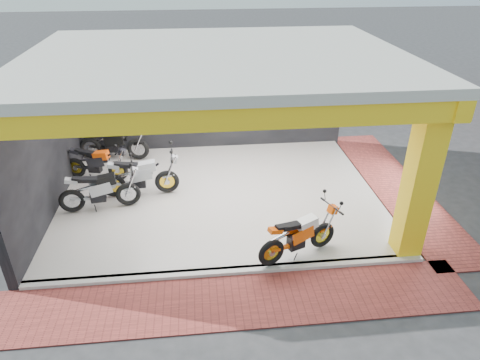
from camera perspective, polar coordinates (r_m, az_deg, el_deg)
The scene contains 16 objects.
ground at distance 9.55m, azimuth -1.93°, elevation -8.33°, with size 80.00×80.00×0.00m, color #2D2D30.
showroom_floor at distance 11.18m, azimuth -2.70°, elevation -1.97°, with size 8.00×6.00×0.10m, color silver.
showroom_ceiling at distance 9.86m, azimuth -3.19°, elevation 16.08°, with size 8.40×6.40×0.20m, color beige.
back_wall at distance 13.33m, azimuth -3.74°, elevation 11.19°, with size 8.20×0.20×3.50m, color black.
left_wall at distance 11.02m, azimuth -24.80°, elevation 4.69°, with size 0.20×6.20×3.50m, color black.
corner_column at distance 8.99m, azimuth 22.83°, elevation -0.11°, with size 0.50×0.50×3.50m, color yellow.
header_beam_front at distance 7.06m, azimuth -1.74°, elevation 8.42°, with size 8.40×0.30×0.40m, color yellow.
header_beam_right at distance 10.88m, azimuth 19.10°, elevation 14.20°, with size 0.30×6.40×0.40m, color yellow.
floor_kerb at distance 8.72m, azimuth -1.41°, elevation -12.09°, with size 8.00×0.20×0.10m, color silver.
paver_front at distance 8.17m, azimuth -0.94°, elevation -15.83°, with size 9.00×1.40×0.03m, color #9C3933.
paver_right at distance 12.37m, azimuth 20.08°, elevation -0.80°, with size 1.40×7.00×0.03m, color #9C3933.
moto_hero at distance 9.07m, azimuth 11.09°, elevation -5.77°, with size 1.94×0.72×1.19m, color #FF570A, non-canonical shape.
moto_row_a at distance 11.01m, azimuth -9.82°, elevation 1.18°, with size 2.08×0.77×1.27m, color #9EA1A6, non-canonical shape.
moto_row_b at distance 10.67m, azimuth -14.86°, elevation -0.48°, with size 2.02×0.75×1.23m, color #A2A4A9, non-canonical shape.
moto_row_c at distance 11.95m, azimuth -16.11°, elevation 2.39°, with size 1.88×0.70×1.15m, color black, non-canonical shape.
moto_row_d at distance 12.98m, azimuth -13.58°, elevation 5.35°, with size 2.21×0.82×1.35m, color black, non-canonical shape.
Camera 1 is at (-0.48, -7.61, 5.75)m, focal length 32.00 mm.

